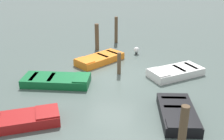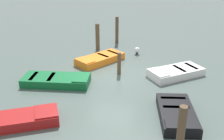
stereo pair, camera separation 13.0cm
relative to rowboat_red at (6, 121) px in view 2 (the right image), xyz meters
The scene contains 11 objects.
ground_plane 6.20m from the rowboat_red, 26.24° to the right, with size 80.00×80.00×0.00m, color #4C5B56.
rowboat_red is the anchor object (origin of this frame).
rowboat_green 3.92m from the rowboat_red, ahead, with size 1.87×3.51×0.46m.
rowboat_orange 7.51m from the rowboat_red, 11.62° to the right, with size 3.23×2.67×0.46m.
rowboat_black 6.63m from the rowboat_red, 70.91° to the right, with size 2.95×1.88×0.46m.
rowboat_white 8.81m from the rowboat_red, 43.34° to the right, with size 2.95×3.13×0.46m.
mooring_piling_near_right 6.68m from the rowboat_red, 27.14° to the right, with size 0.21×0.21×1.23m, color brown.
mooring_piling_center 9.65m from the rowboat_red, ahead, with size 0.28×0.28×1.82m, color brown.
mooring_piling_far_right 11.70m from the rowboat_red, ahead, with size 0.24×0.24×1.93m, color brown.
mooring_piling_mid_left 6.45m from the rowboat_red, 89.46° to the right, with size 0.27×0.27×1.78m, color brown.
marker_buoy 9.99m from the rowboat_red, 20.26° to the right, with size 0.36×0.36×0.48m.
Camera 2 is at (-13.05, -3.34, 6.04)m, focal length 43.80 mm.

